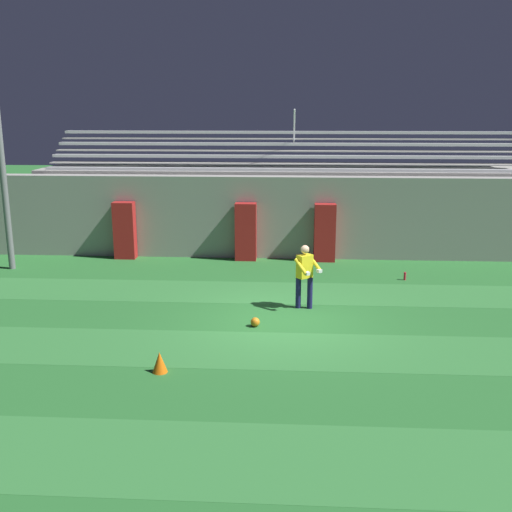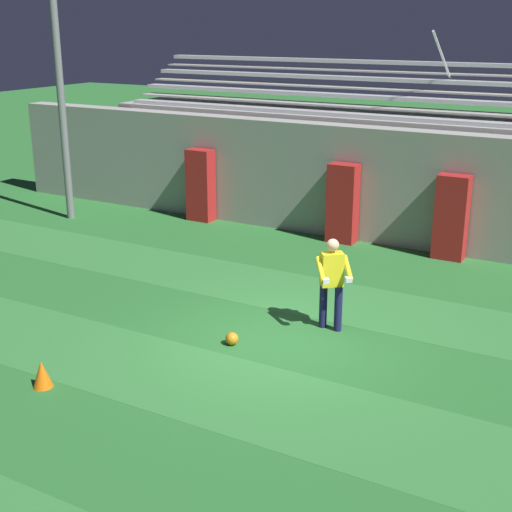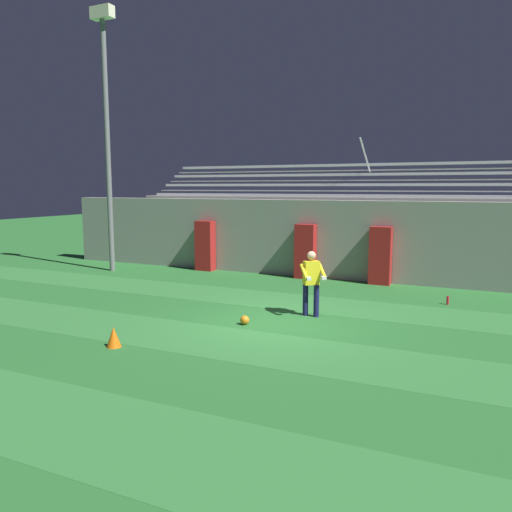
{
  "view_description": "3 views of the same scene",
  "coord_description": "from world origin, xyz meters",
  "px_view_note": "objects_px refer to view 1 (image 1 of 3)",
  "views": [
    {
      "loc": [
        0.18,
        -13.84,
        5.03
      ],
      "look_at": [
        -0.61,
        -0.46,
        1.72
      ],
      "focal_mm": 42.0,
      "sensor_mm": 36.0,
      "label": 1
    },
    {
      "loc": [
        5.11,
        -9.86,
        5.21
      ],
      "look_at": [
        -1.03,
        1.09,
        1.07
      ],
      "focal_mm": 50.0,
      "sensor_mm": 36.0,
      "label": 2
    },
    {
      "loc": [
        4.47,
        -10.9,
        3.27
      ],
      "look_at": [
        -0.98,
        0.94,
        1.46
      ],
      "focal_mm": 35.0,
      "sensor_mm": 36.0,
      "label": 3
    }
  ],
  "objects_px": {
    "water_bottle": "(405,276)",
    "soccer_ball": "(255,322)",
    "padding_pillar_gate_left": "(246,232)",
    "goalkeeper": "(305,273)",
    "padding_pillar_far_left": "(125,230)",
    "traffic_cone": "(160,362)",
    "padding_pillar_gate_right": "(325,233)"
  },
  "relations": [
    {
      "from": "soccer_ball",
      "to": "goalkeeper",
      "type": "bearing_deg",
      "value": 49.98
    },
    {
      "from": "padding_pillar_gate_right",
      "to": "soccer_ball",
      "type": "height_order",
      "value": "padding_pillar_gate_right"
    },
    {
      "from": "padding_pillar_gate_left",
      "to": "soccer_ball",
      "type": "distance_m",
      "value": 6.52
    },
    {
      "from": "padding_pillar_gate_right",
      "to": "water_bottle",
      "type": "relative_size",
      "value": 8.14
    },
    {
      "from": "padding_pillar_gate_left",
      "to": "traffic_cone",
      "type": "distance_m",
      "value": 9.15
    },
    {
      "from": "traffic_cone",
      "to": "water_bottle",
      "type": "bearing_deg",
      "value": 48.9
    },
    {
      "from": "padding_pillar_far_left",
      "to": "goalkeeper",
      "type": "xyz_separation_m",
      "value": [
        6.05,
        -5.0,
        -0.02
      ]
    },
    {
      "from": "padding_pillar_far_left",
      "to": "water_bottle",
      "type": "relative_size",
      "value": 8.14
    },
    {
      "from": "padding_pillar_gate_left",
      "to": "padding_pillar_far_left",
      "type": "bearing_deg",
      "value": 180.0
    },
    {
      "from": "padding_pillar_gate_right",
      "to": "soccer_ball",
      "type": "relative_size",
      "value": 8.88
    },
    {
      "from": "traffic_cone",
      "to": "water_bottle",
      "type": "xyz_separation_m",
      "value": [
        5.99,
        6.86,
        -0.09
      ]
    },
    {
      "from": "soccer_ball",
      "to": "traffic_cone",
      "type": "bearing_deg",
      "value": -123.02
    },
    {
      "from": "padding_pillar_gate_left",
      "to": "goalkeeper",
      "type": "relative_size",
      "value": 1.17
    },
    {
      "from": "padding_pillar_gate_left",
      "to": "water_bottle",
      "type": "bearing_deg",
      "value": -23.83
    },
    {
      "from": "padding_pillar_far_left",
      "to": "padding_pillar_gate_right",
      "type": "bearing_deg",
      "value": 0.0
    },
    {
      "from": "goalkeeper",
      "to": "padding_pillar_far_left",
      "type": "bearing_deg",
      "value": 140.41
    },
    {
      "from": "water_bottle",
      "to": "padding_pillar_gate_right",
      "type": "bearing_deg",
      "value": 136.47
    },
    {
      "from": "padding_pillar_far_left",
      "to": "traffic_cone",
      "type": "relative_size",
      "value": 4.65
    },
    {
      "from": "goalkeeper",
      "to": "traffic_cone",
      "type": "relative_size",
      "value": 3.98
    },
    {
      "from": "padding_pillar_gate_left",
      "to": "traffic_cone",
      "type": "bearing_deg",
      "value": -96.36
    },
    {
      "from": "padding_pillar_gate_right",
      "to": "soccer_ball",
      "type": "xyz_separation_m",
      "value": [
        -1.96,
        -6.42,
        -0.87
      ]
    },
    {
      "from": "padding_pillar_gate_left",
      "to": "soccer_ball",
      "type": "bearing_deg",
      "value": -83.75
    },
    {
      "from": "water_bottle",
      "to": "soccer_ball",
      "type": "bearing_deg",
      "value": -135.32
    },
    {
      "from": "padding_pillar_gate_left",
      "to": "soccer_ball",
      "type": "xyz_separation_m",
      "value": [
        0.7,
        -6.42,
        -0.87
      ]
    },
    {
      "from": "goalkeeper",
      "to": "water_bottle",
      "type": "relative_size",
      "value": 6.96
    },
    {
      "from": "padding_pillar_gate_left",
      "to": "traffic_cone",
      "type": "xyz_separation_m",
      "value": [
        -1.01,
        -9.06,
        -0.77
      ]
    },
    {
      "from": "padding_pillar_gate_right",
      "to": "padding_pillar_far_left",
      "type": "xyz_separation_m",
      "value": [
        -6.82,
        0.0,
        0.0
      ]
    },
    {
      "from": "water_bottle",
      "to": "padding_pillar_far_left",
      "type": "bearing_deg",
      "value": 166.47
    },
    {
      "from": "padding_pillar_gate_right",
      "to": "goalkeeper",
      "type": "bearing_deg",
      "value": -98.72
    },
    {
      "from": "padding_pillar_gate_left",
      "to": "water_bottle",
      "type": "xyz_separation_m",
      "value": [
        4.97,
        -2.2,
        -0.86
      ]
    },
    {
      "from": "soccer_ball",
      "to": "traffic_cone",
      "type": "distance_m",
      "value": 3.15
    },
    {
      "from": "goalkeeper",
      "to": "water_bottle",
      "type": "bearing_deg",
      "value": 42.33
    }
  ]
}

